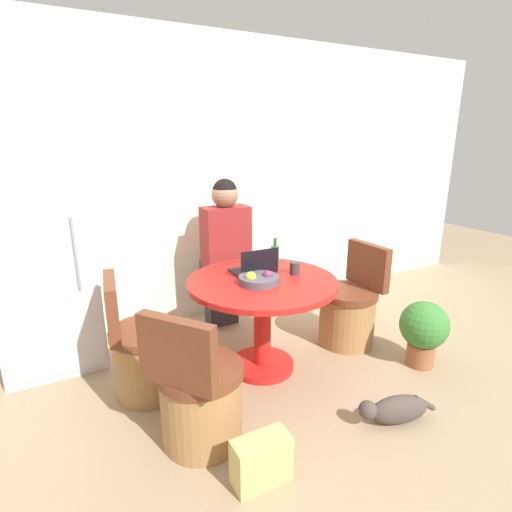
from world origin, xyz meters
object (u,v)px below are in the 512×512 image
at_px(chair_left_side, 145,355).
at_px(cat, 396,409).
at_px(dining_table, 262,303).
at_px(chair_near_left_corner, 199,398).
at_px(laptop, 254,268).
at_px(fruit_bowl, 259,279).
at_px(chair_right_side, 349,311).
at_px(person_seated, 224,247).
at_px(potted_plant, 424,329).
at_px(handbag, 261,460).
at_px(bottle, 275,256).
at_px(refrigerator, 42,258).

xyz_separation_m(chair_left_side, cat, (1.28, -1.04, -0.19)).
height_order(dining_table, chair_near_left_corner, chair_near_left_corner).
height_order(laptop, fruit_bowl, laptop).
distance_m(chair_right_side, person_seated, 1.21).
relative_size(dining_table, potted_plant, 2.09).
relative_size(person_seated, handbag, 4.58).
xyz_separation_m(laptop, cat, (0.42, -1.07, -0.67)).
height_order(person_seated, laptop, person_seated).
bearing_deg(fruit_bowl, cat, -60.16).
bearing_deg(potted_plant, chair_right_side, 114.79).
distance_m(chair_near_left_corner, chair_right_side, 1.63).
xyz_separation_m(chair_left_side, fruit_bowl, (0.78, -0.17, 0.47)).
bearing_deg(fruit_bowl, chair_left_side, 167.48).
relative_size(laptop, fruit_bowl, 1.08).
distance_m(dining_table, bottle, 0.41).
bearing_deg(chair_near_left_corner, dining_table, -90.00).
distance_m(chair_right_side, cat, 1.05).
distance_m(refrigerator, bottle, 1.73).
height_order(chair_right_side, cat, chair_right_side).
bearing_deg(laptop, potted_plant, 148.16).
height_order(chair_left_side, bottle, bottle).
xyz_separation_m(fruit_bowl, potted_plant, (1.17, -0.47, -0.45)).
distance_m(dining_table, person_seated, 0.80).
distance_m(refrigerator, dining_table, 1.65).
distance_m(person_seated, cat, 1.86).
xyz_separation_m(dining_table, person_seated, (0.03, 0.76, 0.24)).
xyz_separation_m(laptop, bottle, (0.21, 0.06, 0.05)).
xyz_separation_m(dining_table, chair_right_side, (0.85, 0.02, -0.25)).
relative_size(refrigerator, chair_left_side, 2.00).
bearing_deg(refrigerator, fruit_bowl, -34.27).
height_order(laptop, handbag, laptop).
height_order(refrigerator, chair_right_side, refrigerator).
bearing_deg(cat, potted_plant, -134.67).
xyz_separation_m(fruit_bowl, bottle, (0.29, 0.27, 0.06)).
distance_m(bottle, cat, 1.36).
distance_m(dining_table, fruit_bowl, 0.24).
xyz_separation_m(person_seated, fruit_bowl, (-0.10, -0.83, -0.02)).
relative_size(chair_near_left_corner, cat, 1.66).
xyz_separation_m(chair_right_side, fruit_bowl, (-0.92, -0.08, 0.47)).
distance_m(bottle, handbag, 1.52).
height_order(cat, handbag, handbag).
relative_size(person_seated, bottle, 5.84).
distance_m(refrigerator, fruit_bowl, 1.60).
xyz_separation_m(dining_table, laptop, (0.01, 0.15, 0.22)).
bearing_deg(laptop, refrigerator, -26.27).
relative_size(chair_left_side, cat, 1.66).
xyz_separation_m(chair_near_left_corner, chair_right_side, (1.54, 0.53, 0.00)).
distance_m(person_seated, handbag, 1.89).
height_order(laptop, cat, laptop).
distance_m(refrigerator, chair_right_side, 2.45).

